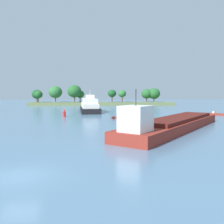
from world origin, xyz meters
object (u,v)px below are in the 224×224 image
(cargo_barge, at_px, (174,123))
(fishing_skiff, at_px, (118,117))
(channel_buoy_red, at_px, (64,113))
(small_motorboat, at_px, (216,114))
(white_riverboat, at_px, (90,106))

(cargo_barge, height_order, fishing_skiff, cargo_barge)
(cargo_barge, bearing_deg, channel_buoy_red, 133.06)
(cargo_barge, bearing_deg, small_motorboat, 53.61)
(fishing_skiff, bearing_deg, small_motorboat, 14.16)
(white_riverboat, relative_size, small_motorboat, 3.40)
(small_motorboat, relative_size, channel_buoy_red, 2.67)
(small_motorboat, bearing_deg, channel_buoy_red, -175.10)
(white_riverboat, distance_m, small_motorboat, 34.17)
(white_riverboat, height_order, small_motorboat, white_riverboat)
(fishing_skiff, xyz_separation_m, channel_buoy_red, (-12.45, 3.10, 0.58))
(fishing_skiff, height_order, channel_buoy_red, channel_buoy_red)
(fishing_skiff, bearing_deg, cargo_barge, -68.16)
(fishing_skiff, relative_size, channel_buoy_red, 2.53)
(small_motorboat, bearing_deg, cargo_barge, -126.39)
(cargo_barge, bearing_deg, white_riverboat, 112.29)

